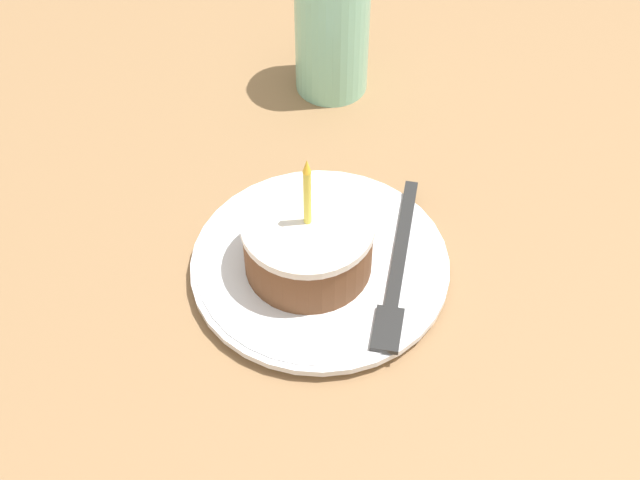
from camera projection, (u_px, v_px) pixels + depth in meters
name	position (u px, v px, depth m)	size (l,w,h in m)	color
ground_plane	(350.00, 302.00, 0.81)	(2.40, 2.40, 0.04)	olive
plate	(320.00, 266.00, 0.80)	(0.23, 0.23, 0.02)	silver
cake_slice	(308.00, 243.00, 0.77)	(0.12, 0.12, 0.13)	brown
fork	(397.00, 273.00, 0.79)	(0.20, 0.06, 0.00)	#262626
bottle	(332.00, 22.00, 0.92)	(0.08, 0.08, 0.21)	#8CD1B2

